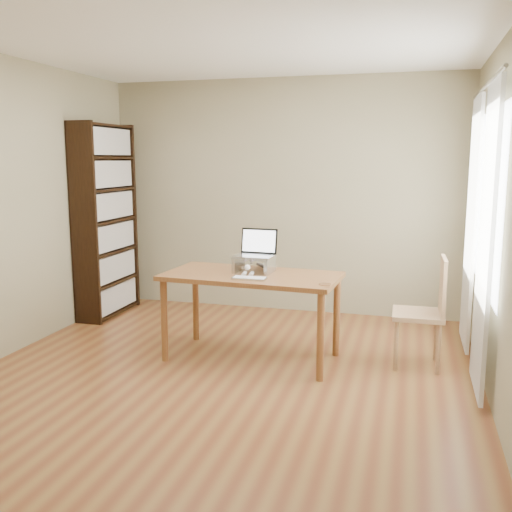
% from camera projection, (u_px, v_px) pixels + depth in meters
% --- Properties ---
extents(room, '(4.04, 4.54, 2.64)m').
position_uv_depth(room, '(221.00, 216.00, 4.26)').
color(room, brown).
rests_on(room, ground).
extents(bookshelf, '(0.30, 0.90, 2.10)m').
position_uv_depth(bookshelf, '(106.00, 221.00, 6.25)').
color(bookshelf, black).
rests_on(bookshelf, ground).
extents(curtains, '(0.03, 1.90, 2.25)m').
position_uv_depth(curtains, '(478.00, 229.00, 4.54)').
color(curtains, silver).
rests_on(curtains, ground).
extents(desk, '(1.53, 0.84, 0.75)m').
position_uv_depth(desk, '(252.00, 284.00, 4.88)').
color(desk, brown).
rests_on(desk, ground).
extents(laptop_stand, '(0.32, 0.25, 0.13)m').
position_uv_depth(laptop_stand, '(254.00, 263.00, 4.93)').
color(laptop_stand, silver).
rests_on(laptop_stand, desk).
extents(laptop, '(0.35, 0.30, 0.23)m').
position_uv_depth(laptop, '(256.00, 249.00, 4.97)').
color(laptop, silver).
rests_on(laptop, laptop_stand).
extents(keyboard, '(0.28, 0.12, 0.02)m').
position_uv_depth(keyboard, '(249.00, 278.00, 4.64)').
color(keyboard, silver).
rests_on(keyboard, desk).
extents(coaster, '(0.10, 0.10, 0.01)m').
position_uv_depth(coaster, '(325.00, 284.00, 4.45)').
color(coaster, brown).
rests_on(coaster, desk).
extents(cat, '(0.26, 0.49, 0.16)m').
position_uv_depth(cat, '(252.00, 263.00, 4.97)').
color(cat, '#3F3631').
rests_on(cat, desk).
extents(chair, '(0.42, 0.42, 0.93)m').
position_uv_depth(chair, '(427.00, 308.00, 4.71)').
color(chair, tan).
rests_on(chair, ground).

